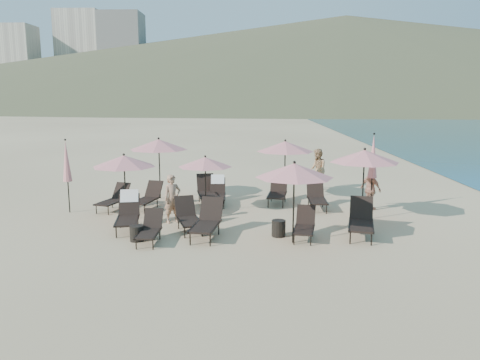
{
  "coord_description": "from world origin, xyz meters",
  "views": [
    {
      "loc": [
        0.01,
        -13.31,
        4.12
      ],
      "look_at": [
        -0.42,
        3.5,
        1.1
      ],
      "focal_mm": 35.0,
      "sensor_mm": 36.0,
      "label": 1
    }
  ],
  "objects_px": {
    "lounger_10": "(278,191)",
    "umbrella_open_0": "(124,161)",
    "lounger_1": "(150,228)",
    "lounger_3": "(207,221)",
    "umbrella_open_4": "(285,146)",
    "lounger_8": "(207,191)",
    "lounger_4": "(305,225)",
    "lounger_9": "(217,191)",
    "side_table_1": "(279,228)",
    "umbrella_open_3": "(159,145)",
    "umbrella_closed_0": "(373,157)",
    "side_table_0": "(137,233)",
    "lounger_6": "(114,198)",
    "lounger_7": "(148,197)",
    "lounger_2": "(188,216)",
    "lounger_11": "(317,197)",
    "umbrella_open_1": "(205,162)",
    "umbrella_closed_1": "(67,162)",
    "umbrella_open_5": "(294,170)",
    "umbrella_open_2": "(364,156)",
    "beachgoer_b": "(317,169)",
    "lounger_0": "(128,212)",
    "lounger_5": "(361,220)",
    "beachgoer_c": "(371,189)",
    "beachgoer_a": "(172,199)"
  },
  "relations": [
    {
      "from": "side_table_1",
      "to": "umbrella_open_2",
      "type": "bearing_deg",
      "value": 33.31
    },
    {
      "from": "lounger_0",
      "to": "lounger_4",
      "type": "bearing_deg",
      "value": -18.16
    },
    {
      "from": "lounger_1",
      "to": "lounger_4",
      "type": "distance_m",
      "value": 4.49
    },
    {
      "from": "umbrella_closed_0",
      "to": "side_table_0",
      "type": "height_order",
      "value": "umbrella_closed_0"
    },
    {
      "from": "lounger_6",
      "to": "umbrella_open_0",
      "type": "distance_m",
      "value": 2.23
    },
    {
      "from": "lounger_5",
      "to": "lounger_9",
      "type": "distance_m",
      "value": 6.21
    },
    {
      "from": "lounger_4",
      "to": "beachgoer_c",
      "type": "bearing_deg",
      "value": 62.68
    },
    {
      "from": "lounger_4",
      "to": "beachgoer_a",
      "type": "xyz_separation_m",
      "value": [
        -4.16,
        1.62,
        0.4
      ]
    },
    {
      "from": "lounger_0",
      "to": "umbrella_open_0",
      "type": "relative_size",
      "value": 0.84
    },
    {
      "from": "umbrella_open_2",
      "to": "umbrella_open_5",
      "type": "relative_size",
      "value": 1.04
    },
    {
      "from": "lounger_4",
      "to": "lounger_7",
      "type": "height_order",
      "value": "lounger_7"
    },
    {
      "from": "lounger_8",
      "to": "umbrella_open_0",
      "type": "relative_size",
      "value": 0.85
    },
    {
      "from": "lounger_1",
      "to": "lounger_10",
      "type": "distance_m",
      "value": 6.38
    },
    {
      "from": "lounger_10",
      "to": "beachgoer_b",
      "type": "height_order",
      "value": "beachgoer_b"
    },
    {
      "from": "lounger_4",
      "to": "umbrella_open_5",
      "type": "distance_m",
      "value": 1.79
    },
    {
      "from": "lounger_10",
      "to": "lounger_11",
      "type": "bearing_deg",
      "value": -23.52
    },
    {
      "from": "lounger_9",
      "to": "side_table_1",
      "type": "xyz_separation_m",
      "value": [
        2.13,
        -4.27,
        -0.25
      ]
    },
    {
      "from": "lounger_6",
      "to": "umbrella_open_2",
      "type": "height_order",
      "value": "umbrella_open_2"
    },
    {
      "from": "lounger_4",
      "to": "lounger_10",
      "type": "bearing_deg",
      "value": 107.55
    },
    {
      "from": "lounger_8",
      "to": "lounger_10",
      "type": "relative_size",
      "value": 1.05
    },
    {
      "from": "umbrella_closed_1",
      "to": "side_table_1",
      "type": "bearing_deg",
      "value": -20.33
    },
    {
      "from": "umbrella_open_1",
      "to": "lounger_3",
      "type": "bearing_deg",
      "value": -83.6
    },
    {
      "from": "side_table_0",
      "to": "umbrella_open_5",
      "type": "bearing_deg",
      "value": -0.79
    },
    {
      "from": "umbrella_open_3",
      "to": "umbrella_open_0",
      "type": "bearing_deg",
      "value": -98.67
    },
    {
      "from": "lounger_8",
      "to": "umbrella_closed_1",
      "type": "xyz_separation_m",
      "value": [
        -4.8,
        -1.61,
        1.36
      ]
    },
    {
      "from": "lounger_4",
      "to": "umbrella_open_4",
      "type": "relative_size",
      "value": 0.65
    },
    {
      "from": "lounger_9",
      "to": "umbrella_open_5",
      "type": "xyz_separation_m",
      "value": [
        2.51,
        -4.89,
        1.59
      ]
    },
    {
      "from": "lounger_11",
      "to": "umbrella_open_4",
      "type": "height_order",
      "value": "umbrella_open_4"
    },
    {
      "from": "lounger_0",
      "to": "lounger_5",
      "type": "distance_m",
      "value": 7.15
    },
    {
      "from": "lounger_10",
      "to": "umbrella_open_0",
      "type": "distance_m",
      "value": 6.05
    },
    {
      "from": "lounger_8",
      "to": "lounger_5",
      "type": "bearing_deg",
      "value": -51.52
    },
    {
      "from": "lounger_9",
      "to": "lounger_11",
      "type": "distance_m",
      "value": 3.81
    },
    {
      "from": "lounger_5",
      "to": "umbrella_open_4",
      "type": "relative_size",
      "value": 0.8
    },
    {
      "from": "umbrella_open_4",
      "to": "lounger_8",
      "type": "bearing_deg",
      "value": -167.54
    },
    {
      "from": "lounger_4",
      "to": "lounger_10",
      "type": "xyz_separation_m",
      "value": [
        -0.55,
        4.56,
        0.07
      ]
    },
    {
      "from": "lounger_7",
      "to": "beachgoer_b",
      "type": "distance_m",
      "value": 7.71
    },
    {
      "from": "umbrella_closed_1",
      "to": "lounger_2",
      "type": "bearing_deg",
      "value": -25.36
    },
    {
      "from": "umbrella_open_2",
      "to": "umbrella_closed_1",
      "type": "relative_size",
      "value": 0.93
    },
    {
      "from": "lounger_1",
      "to": "lounger_3",
      "type": "xyz_separation_m",
      "value": [
        1.59,
        0.53,
        0.1
      ]
    },
    {
      "from": "lounger_7",
      "to": "lounger_8",
      "type": "bearing_deg",
      "value": 38.77
    },
    {
      "from": "lounger_1",
      "to": "umbrella_open_3",
      "type": "distance_m",
      "value": 6.13
    },
    {
      "from": "lounger_6",
      "to": "side_table_0",
      "type": "height_order",
      "value": "lounger_6"
    },
    {
      "from": "side_table_1",
      "to": "umbrella_closed_1",
      "type": "bearing_deg",
      "value": 159.67
    },
    {
      "from": "beachgoer_c",
      "to": "side_table_1",
      "type": "bearing_deg",
      "value": 98.83
    },
    {
      "from": "umbrella_closed_0",
      "to": "lounger_6",
      "type": "bearing_deg",
      "value": -179.45
    },
    {
      "from": "lounger_2",
      "to": "lounger_7",
      "type": "xyz_separation_m",
      "value": [
        -1.9,
        2.86,
        -0.01
      ]
    },
    {
      "from": "umbrella_open_0",
      "to": "umbrella_closed_0",
      "type": "bearing_deg",
      "value": 9.56
    },
    {
      "from": "lounger_10",
      "to": "umbrella_open_5",
      "type": "distance_m",
      "value": 5.28
    },
    {
      "from": "umbrella_open_5",
      "to": "lounger_4",
      "type": "bearing_deg",
      "value": 50.97
    },
    {
      "from": "lounger_9",
      "to": "lounger_11",
      "type": "height_order",
      "value": "lounger_9"
    }
  ]
}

